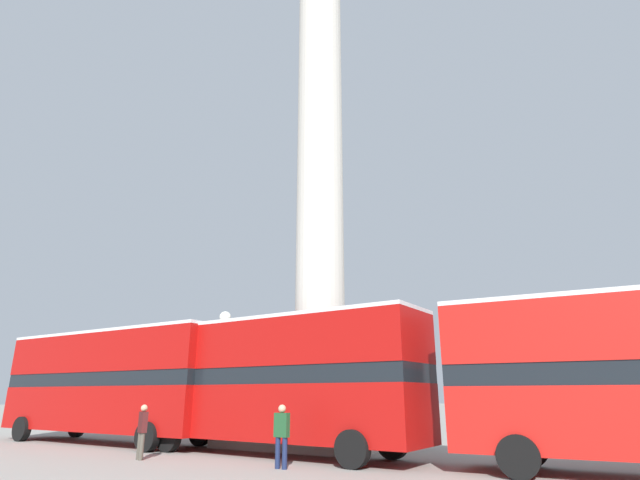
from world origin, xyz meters
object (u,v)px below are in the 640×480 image
at_px(bus_b, 275,378).
at_px(bus_c, 113,381).
at_px(equestrian_statue, 249,402).
at_px(pedestrian_near_lamp, 282,433).
at_px(pedestrian_by_plinth, 142,429).
at_px(street_lamp, 223,357).
at_px(monument_column, 320,235).

relative_size(bus_b, bus_c, 0.93).
xyz_separation_m(equestrian_statue, pedestrian_near_lamp, (10.83, -12.03, -0.60)).
distance_m(bus_c, pedestrian_by_plinth, 6.48).
bearing_deg(pedestrian_near_lamp, pedestrian_by_plinth, 9.00).
bearing_deg(street_lamp, bus_b, -26.75).
bearing_deg(bus_b, monument_column, 100.34).
bearing_deg(street_lamp, pedestrian_near_lamp, -35.80).
bearing_deg(pedestrian_near_lamp, monument_column, -66.51).
bearing_deg(street_lamp, monument_column, 22.00).
bearing_deg(bus_c, street_lamp, 30.55).
xyz_separation_m(equestrian_statue, street_lamp, (4.47, -7.44, 1.93)).
bearing_deg(bus_b, pedestrian_by_plinth, -130.56).
bearing_deg(bus_b, street_lamp, 156.08).
xyz_separation_m(bus_b, bus_c, (-8.40, -0.08, 0.03)).
distance_m(monument_column, bus_c, 10.77).
relative_size(monument_column, bus_c, 2.24).
bearing_deg(equestrian_statue, monument_column, -13.08).
bearing_deg(pedestrian_by_plinth, monument_column, 94.81).
xyz_separation_m(bus_b, street_lamp, (-4.38, 2.21, 1.00)).
distance_m(bus_c, pedestrian_near_lamp, 10.75).
xyz_separation_m(bus_c, street_lamp, (4.02, 2.29, 0.97)).
distance_m(bus_c, street_lamp, 4.73).
height_order(street_lamp, pedestrian_by_plinth, street_lamp).
distance_m(street_lamp, pedestrian_by_plinth, 6.01).
xyz_separation_m(monument_column, bus_b, (0.50, -3.78, -6.24)).
bearing_deg(pedestrian_near_lamp, equestrian_statue, -46.45).
height_order(bus_c, equestrian_statue, equestrian_statue).
xyz_separation_m(monument_column, equestrian_statue, (-8.35, 5.87, -7.17)).
bearing_deg(bus_b, pedestrian_near_lamp, -47.40).
distance_m(bus_b, bus_c, 8.40).
relative_size(street_lamp, pedestrian_by_plinth, 3.35).
relative_size(bus_b, pedestrian_by_plinth, 6.66).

